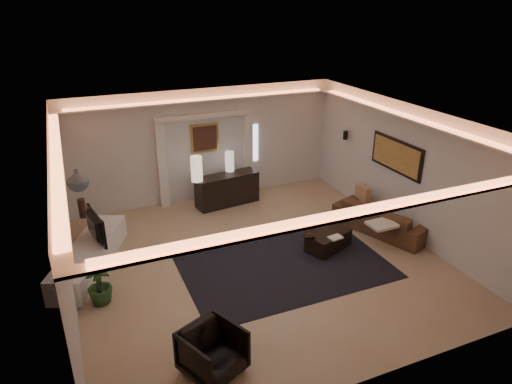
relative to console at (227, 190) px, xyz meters
name	(u,v)px	position (x,y,z in m)	size (l,w,h in m)	color
floor	(258,260)	(-0.36, -2.87, -0.40)	(7.00, 7.00, 0.00)	tan
ceiling	(259,121)	(-0.36, -2.87, 2.50)	(7.00, 7.00, 0.00)	white
wall_back	(205,145)	(-0.36, 0.63, 1.05)	(7.00, 7.00, 0.00)	silver
wall_front	(368,297)	(-0.36, -6.37, 1.05)	(7.00, 7.00, 0.00)	silver
wall_left	(63,229)	(-3.86, -2.87, 1.05)	(7.00, 7.00, 0.00)	silver
wall_right	(405,170)	(3.14, -2.87, 1.05)	(7.00, 7.00, 0.00)	silver
cove_soffit	(259,136)	(-0.36, -2.87, 2.22)	(7.00, 7.00, 0.04)	silver
daylight_slit	(253,143)	(0.99, 0.61, 0.95)	(0.25, 0.03, 1.00)	white
area_rug	(280,261)	(0.04, -3.07, -0.39)	(4.00, 3.00, 0.01)	black
pilaster_left	(162,165)	(-1.51, 0.53, 0.70)	(0.22, 0.20, 2.20)	silver
pilaster_right	(248,154)	(0.79, 0.53, 0.70)	(0.22, 0.20, 2.20)	silver
alcove_header	(204,115)	(-0.36, 0.53, 1.85)	(2.52, 0.20, 0.12)	silver
painting_frame	(205,138)	(-0.36, 0.60, 1.25)	(0.74, 0.04, 0.74)	tan
painting_canvas	(205,138)	(-0.36, 0.58, 1.25)	(0.62, 0.02, 0.62)	#4C2D1E
art_panel_frame	(396,156)	(3.11, -2.57, 1.30)	(0.04, 1.64, 0.74)	black
art_panel_gold	(396,156)	(3.08, -2.57, 1.30)	(0.02, 1.50, 0.62)	tan
wall_sconce	(345,135)	(3.02, -0.67, 1.28)	(0.12, 0.12, 0.22)	black
wall_niche	(62,187)	(-3.80, -1.47, 1.25)	(0.10, 0.55, 0.04)	silver
console	(227,190)	(0.00, 0.00, 0.00)	(1.62, 0.50, 0.81)	black
lamp_left	(197,170)	(-0.81, -0.11, 0.69)	(0.28, 0.28, 0.63)	beige
lamp_right	(230,160)	(0.17, 0.25, 0.69)	(0.23, 0.23, 0.51)	beige
media_ledge	(90,256)	(-3.51, -1.74, -0.18)	(0.67, 2.66, 0.50)	white
tv	(91,228)	(-3.41, -1.59, 0.35)	(0.14, 1.03, 0.59)	black
figurine	(82,210)	(-3.51, -0.41, 0.24)	(0.16, 0.16, 0.44)	#3E2820
ginger_jar	(78,180)	(-3.51, -1.82, 1.47)	(0.39, 0.39, 0.41)	slate
plant	(99,284)	(-3.45, -3.07, -0.02)	(0.42, 0.42, 0.76)	#26461F
sofa	(382,218)	(2.73, -2.78, -0.08)	(0.86, 2.19, 0.64)	#45281E
throw_blanket	(382,224)	(2.24, -3.39, 0.15)	(0.56, 0.46, 0.06)	beige
throw_pillow	(363,195)	(2.79, -1.93, 0.15)	(0.14, 0.45, 0.45)	tan
coffee_table	(328,240)	(1.19, -3.01, -0.20)	(0.97, 0.53, 0.36)	black
bowl	(309,235)	(0.71, -3.02, 0.04)	(0.27, 0.27, 0.07)	black
magazine	(336,237)	(1.18, -3.28, 0.02)	(0.28, 0.20, 0.03)	beige
armchair	(213,352)	(-2.15, -5.38, -0.04)	(0.77, 0.79, 0.72)	#342B1E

